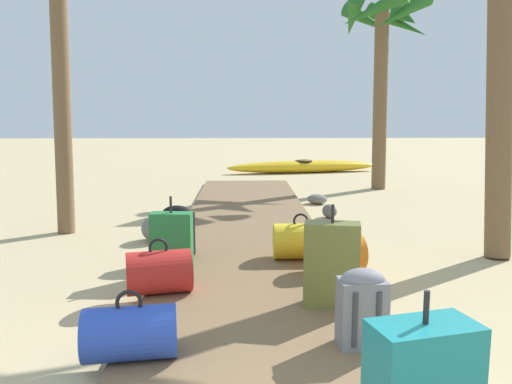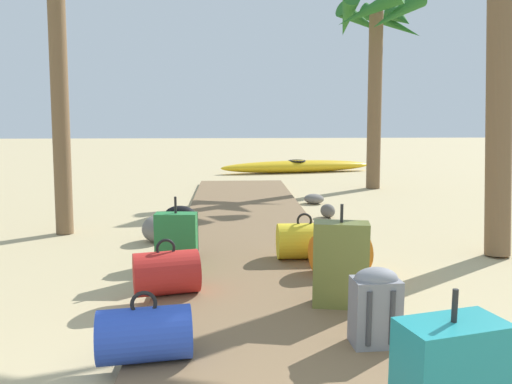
{
  "view_description": "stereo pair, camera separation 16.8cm",
  "coord_description": "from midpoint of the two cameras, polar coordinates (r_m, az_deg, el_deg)",
  "views": [
    {
      "loc": [
        -0.09,
        -0.83,
        1.58
      ],
      "look_at": [
        0.09,
        5.94,
        0.55
      ],
      "focal_mm": 35.67,
      "sensor_mm": 36.0,
      "label": 1
    },
    {
      "loc": [
        -0.26,
        -0.82,
        1.58
      ],
      "look_at": [
        0.09,
        5.94,
        0.55
      ],
      "focal_mm": 35.67,
      "sensor_mm": 36.0,
      "label": 2
    }
  ],
  "objects": [
    {
      "name": "ground_plane",
      "position": [
        5.39,
        0.38,
        -8.41
      ],
      "size": [
        60.0,
        60.0,
        0.0
      ],
      "primitive_type": "plane",
      "color": "tan"
    },
    {
      "name": "backpack_black",
      "position": [
        5.48,
        -7.95,
        -4.2
      ],
      "size": [
        0.37,
        0.26,
        0.55
      ],
      "color": "black",
      "rests_on": "boardwalk"
    },
    {
      "name": "duffel_bag_orange",
      "position": [
        4.97,
        9.84,
        -6.83
      ],
      "size": [
        0.59,
        0.48,
        0.48
      ],
      "color": "orange",
      "rests_on": "boardwalk"
    },
    {
      "name": "duffel_bag_yellow",
      "position": [
        5.38,
        5.91,
        -5.5
      ],
      "size": [
        0.57,
        0.38,
        0.49
      ],
      "color": "gold",
      "rests_on": "boardwalk"
    },
    {
      "name": "suitcase_olive",
      "position": [
        4.07,
        9.65,
        -8.06
      ],
      "size": [
        0.46,
        0.28,
        0.82
      ],
      "color": "olive",
      "rests_on": "boardwalk"
    },
    {
      "name": "rock_right_near",
      "position": [
        7.95,
        8.85,
        -2.14
      ],
      "size": [
        0.29,
        0.32,
        0.21
      ],
      "primitive_type": "ellipsoid",
      "rotation": [
        0.0,
        0.0,
        1.92
      ],
      "color": "#5B5651",
      "rests_on": "ground"
    },
    {
      "name": "rock_left_mid",
      "position": [
        6.53,
        -10.44,
        -4.0
      ],
      "size": [
        0.4,
        0.45,
        0.33
      ],
      "primitive_type": "ellipsoid",
      "rotation": [
        0.0,
        0.0,
        1.48
      ],
      "color": "slate",
      "rests_on": "ground"
    },
    {
      "name": "suitcase_green",
      "position": [
        5.03,
        -8.49,
        -5.45
      ],
      "size": [
        0.41,
        0.2,
        0.72
      ],
      "color": "#237538",
      "rests_on": "boardwalk"
    },
    {
      "name": "rock_right_mid",
      "position": [
        9.16,
        7.4,
        -0.8
      ],
      "size": [
        0.45,
        0.42,
        0.18
      ],
      "primitive_type": "ellipsoid",
      "rotation": [
        0.0,
        0.0,
        1.17
      ],
      "color": "slate",
      "rests_on": "ground"
    },
    {
      "name": "boardwalk",
      "position": [
        6.42,
        0.06,
        -5.24
      ],
      "size": [
        1.84,
        10.8,
        0.08
      ],
      "primitive_type": "cube",
      "color": "brown",
      "rests_on": "ground"
    },
    {
      "name": "backpack_grey",
      "position": [
        3.46,
        13.22,
        -12.31
      ],
      "size": [
        0.31,
        0.24,
        0.52
      ],
      "color": "slate",
      "rests_on": "boardwalk"
    },
    {
      "name": "palm_tree_far_right",
      "position": [
        11.4,
        14.41,
        16.37
      ],
      "size": [
        2.18,
        2.26,
        4.09
      ],
      "color": "brown",
      "rests_on": "ground"
    },
    {
      "name": "duffel_bag_red",
      "position": [
        4.41,
        -9.74,
        -8.82
      ],
      "size": [
        0.61,
        0.48,
        0.48
      ],
      "color": "red",
      "rests_on": "boardwalk"
    },
    {
      "name": "kayak",
      "position": [
        14.12,
        5.68,
        2.86
      ],
      "size": [
        4.33,
        1.46,
        0.34
      ],
      "color": "gold",
      "rests_on": "ground"
    },
    {
      "name": "duffel_bag_blue",
      "position": [
        3.32,
        -12.49,
        -15.18
      ],
      "size": [
        0.61,
        0.41,
        0.45
      ],
      "color": "#2847B7",
      "rests_on": "boardwalk"
    }
  ]
}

